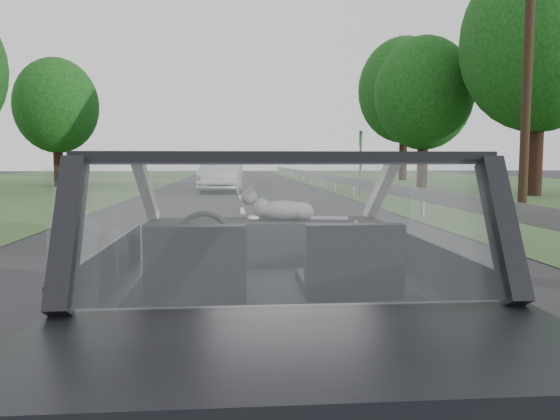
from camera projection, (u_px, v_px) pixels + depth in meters
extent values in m
plane|color=#2F2F35|center=(271.00, 400.00, 3.21)|extent=(140.00, 140.00, 0.00)
cube|color=black|center=(271.00, 279.00, 3.15)|extent=(1.80, 4.00, 1.45)
cube|color=black|center=(265.00, 242.00, 3.76)|extent=(1.58, 0.45, 0.30)
cube|color=black|center=(197.00, 263.00, 2.81)|extent=(0.50, 0.72, 0.42)
cube|color=black|center=(350.00, 261.00, 2.88)|extent=(0.50, 0.72, 0.42)
torus|color=black|center=(204.00, 239.00, 3.42)|extent=(0.36, 0.36, 0.04)
ellipsoid|color=gray|center=(284.00, 209.00, 3.73)|extent=(0.55, 0.25, 0.24)
cube|color=gray|center=(418.00, 194.00, 13.44)|extent=(0.05, 90.00, 0.32)
imported|color=silver|center=(222.00, 174.00, 24.42)|extent=(2.19, 4.95, 1.60)
cube|color=#0E4915|center=(361.00, 163.00, 22.17)|extent=(0.41, 1.02, 2.59)
cylinder|color=#2E231A|center=(527.00, 71.00, 14.83)|extent=(0.27, 0.27, 7.64)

